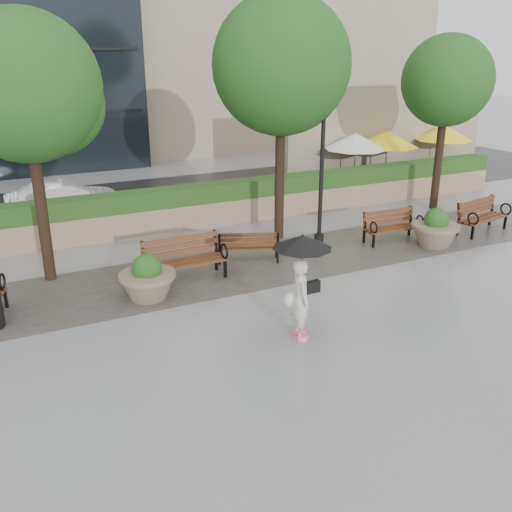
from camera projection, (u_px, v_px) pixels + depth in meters
name	position (u px, v px, depth m)	size (l,w,h in m)	color
ground	(321.00, 307.00, 12.88)	(100.00, 100.00, 0.00)	gray
cobble_strip	(261.00, 264.00, 15.41)	(28.00, 3.20, 0.01)	#383330
hedge_wall	(207.00, 205.00, 18.55)	(24.00, 0.80, 1.35)	#A18168
cafe_wall	(386.00, 133.00, 24.51)	(10.00, 0.60, 4.00)	tan
cafe_hedge	(408.00, 180.00, 22.99)	(8.00, 0.50, 0.90)	#244617
asphalt_street	(170.00, 197.00, 22.15)	(40.00, 7.00, 0.00)	black
bench_1	(185.00, 268.00, 14.21)	(2.05, 0.85, 1.09)	brown
bench_2	(248.00, 252.00, 15.51)	(1.76, 1.23, 0.88)	brown
bench_3	(392.00, 233.00, 17.06)	(1.78, 0.76, 0.94)	brown
bench_4	(482.00, 223.00, 17.92)	(1.99, 1.10, 1.01)	brown
planter_left	(148.00, 281.00, 13.17)	(1.31, 1.31, 1.10)	#7F6B56
planter_right	(435.00, 231.00, 16.64)	(1.37, 1.37, 1.15)	#7F6B56
lamppost	(321.00, 187.00, 16.37)	(0.28, 0.28, 3.90)	black
tree_0	(33.00, 92.00, 12.96)	(3.51, 3.42, 6.39)	black
tree_1	(285.00, 70.00, 15.96)	(3.91, 3.89, 6.99)	black
tree_2	(449.00, 84.00, 19.30)	(3.20, 3.06, 5.96)	black
patio_umb_white	(356.00, 142.00, 22.39)	(2.50, 2.50, 2.30)	black
patio_umb_yellow_a	(388.00, 139.00, 22.97)	(2.50, 2.50, 2.30)	black
patio_umb_yellow_b	(444.00, 133.00, 24.59)	(2.50, 2.50, 2.30)	black
car_right	(65.00, 200.00, 19.30)	(1.32, 3.77, 1.24)	white
pedestrian	(301.00, 277.00, 11.13)	(1.16, 1.16, 2.14)	beige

